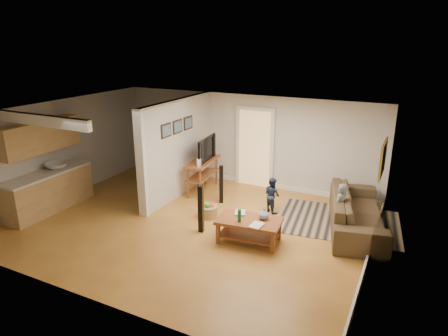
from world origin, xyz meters
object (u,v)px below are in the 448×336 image
Objects in this scene: sofa at (355,228)px; coffee_table at (250,224)px; tv_console at (203,163)px; toy_basket at (209,211)px; toddler at (271,212)px; child at (337,234)px; speaker_right at (221,184)px; speaker_left at (201,209)px.

sofa is 2.43m from coffee_table.
sofa is 4.13m from tv_console.
toy_basket is 1.52m from toddler.
toddler is at bearing -89.85° from child.
toddler is (1.32, 0.03, -0.48)m from speaker_right.
toddler is (0.99, 1.63, -0.52)m from speaker_left.
coffee_table is at bearing -49.55° from tv_console.
speaker_left is (-2.92, -1.62, 0.52)m from sofa.
speaker_left reaches higher than toy_basket.
coffee_table is at bearing -6.81° from speaker_left.
speaker_left is 0.92× the size of child.
child reaches higher than toddler.
sofa is 2.39× the size of child.
child is (1.52, 1.14, -0.39)m from coffee_table.
speaker_left is at bearing -176.97° from coffee_table.
tv_console reaches higher than child.
child is (-0.30, -0.43, 0.00)m from sofa.
coffee_table reaches higher than sofa.
speaker_left is 1.63m from speaker_right.
speaker_right reaches higher than toddler.
sofa is 6.57× the size of toy_basket.
toy_basket is 0.48× the size of toddler.
sofa is 3.15× the size of toddler.
toy_basket is (-0.20, 0.70, -0.37)m from speaker_left.
toddler is (-1.93, 0.01, 0.00)m from sofa.
toy_basket is (0.13, -0.90, -0.33)m from speaker_right.
toy_basket is (-1.30, 0.64, -0.23)m from coffee_table.
tv_console is at bearing 126.05° from speaker_right.
speaker_right is at bearing 32.87° from toddler.
tv_console is 2.37m from speaker_left.
child is at bearing 9.93° from toy_basket.
sofa is at bearing 19.21° from speaker_left.
speaker_left reaches higher than toddler.
speaker_right reaches higher than toy_basket.
sofa is 3.29m from speaker_right.
child is at bearing -30.50° from speaker_right.
toddler is (1.19, 0.93, -0.15)m from toy_basket.
speaker_right is 1.41m from toddler.
tv_console is 1.26× the size of child.
child is at bearing -163.63° from toddler.
tv_console reaches higher than sofa.
tv_console is 1.67× the size of toddler.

